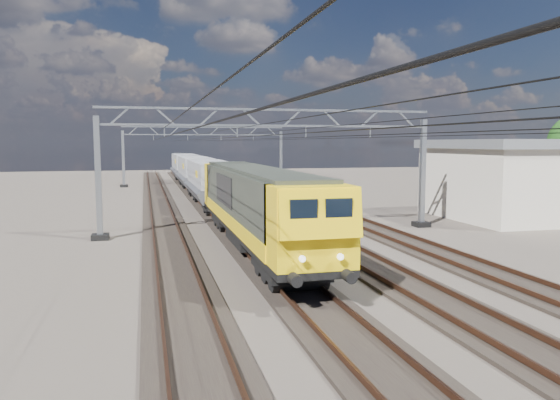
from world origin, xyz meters
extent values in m
plane|color=#2C2721|center=(0.00, 0.00, 0.00)|extent=(160.00, 160.00, 0.00)
cube|color=black|center=(-6.00, 0.00, 0.06)|extent=(2.60, 140.00, 0.12)
cube|color=#503020|center=(-6.72, 0.00, 0.22)|extent=(0.08, 140.00, 0.16)
cube|color=#503020|center=(-5.28, 0.00, 0.22)|extent=(0.08, 140.00, 0.16)
cube|color=black|center=(-2.00, 0.00, 0.06)|extent=(2.60, 140.00, 0.12)
cube|color=#503020|center=(-2.72, 0.00, 0.22)|extent=(0.08, 140.00, 0.16)
cube|color=#503020|center=(-1.28, 0.00, 0.22)|extent=(0.08, 140.00, 0.16)
cube|color=black|center=(2.00, 0.00, 0.06)|extent=(2.60, 140.00, 0.12)
cube|color=#503020|center=(1.28, 0.00, 0.22)|extent=(0.08, 140.00, 0.16)
cube|color=#503020|center=(2.72, 0.00, 0.22)|extent=(0.08, 140.00, 0.16)
cube|color=black|center=(6.00, 0.00, 0.06)|extent=(2.60, 140.00, 0.12)
cube|color=#503020|center=(5.28, 0.00, 0.22)|extent=(0.08, 140.00, 0.16)
cube|color=#503020|center=(6.72, 0.00, 0.22)|extent=(0.08, 140.00, 0.16)
cube|color=#8E959B|center=(-9.50, 4.00, 3.30)|extent=(0.30, 0.30, 6.60)
cube|color=#8E959B|center=(9.50, 4.00, 3.30)|extent=(0.30, 0.30, 6.60)
cube|color=black|center=(-9.50, 4.00, 0.15)|extent=(0.90, 0.90, 0.30)
cube|color=black|center=(9.50, 4.00, 0.15)|extent=(0.90, 0.90, 0.30)
cube|color=#8E959B|center=(0.00, 4.00, 7.05)|extent=(19.30, 0.18, 0.12)
cube|color=#8E959B|center=(0.00, 4.00, 6.15)|extent=(19.30, 0.18, 0.12)
cube|color=#8E959B|center=(-8.31, 4.00, 6.60)|extent=(1.03, 0.10, 0.94)
cube|color=#8E959B|center=(-5.94, 4.00, 6.60)|extent=(1.03, 0.10, 0.94)
cube|color=#8E959B|center=(-3.56, 4.00, 6.60)|extent=(1.03, 0.10, 0.94)
cube|color=#8E959B|center=(-1.19, 4.00, 6.60)|extent=(1.03, 0.10, 0.94)
cube|color=#8E959B|center=(1.19, 4.00, 6.60)|extent=(1.03, 0.10, 0.94)
cube|color=#8E959B|center=(3.56, 4.00, 6.60)|extent=(1.03, 0.10, 0.94)
cube|color=#8E959B|center=(5.94, 4.00, 6.60)|extent=(1.03, 0.10, 0.94)
cube|color=#8E959B|center=(8.31, 4.00, 6.60)|extent=(1.03, 0.10, 0.94)
cube|color=#8E959B|center=(-6.00, 4.00, 5.82)|extent=(0.06, 0.06, 0.65)
cube|color=#8E959B|center=(-2.00, 4.00, 5.82)|extent=(0.06, 0.06, 0.65)
cube|color=#8E959B|center=(2.00, 4.00, 5.82)|extent=(0.06, 0.06, 0.65)
cube|color=#8E959B|center=(6.00, 4.00, 5.82)|extent=(0.06, 0.06, 0.65)
cube|color=#8E959B|center=(-9.50, 40.00, 3.30)|extent=(0.30, 0.30, 6.60)
cube|color=#8E959B|center=(9.50, 40.00, 3.30)|extent=(0.30, 0.30, 6.60)
cube|color=black|center=(-9.50, 40.00, 0.15)|extent=(0.90, 0.90, 0.30)
cube|color=black|center=(9.50, 40.00, 0.15)|extent=(0.90, 0.90, 0.30)
cube|color=#8E959B|center=(0.00, 40.00, 7.05)|extent=(19.30, 0.18, 0.12)
cube|color=#8E959B|center=(0.00, 40.00, 6.15)|extent=(19.30, 0.18, 0.12)
cube|color=#8E959B|center=(-8.31, 40.00, 6.60)|extent=(1.03, 0.10, 0.94)
cube|color=#8E959B|center=(-5.94, 40.00, 6.60)|extent=(1.03, 0.10, 0.94)
cube|color=#8E959B|center=(-3.56, 40.00, 6.60)|extent=(1.03, 0.10, 0.94)
cube|color=#8E959B|center=(-1.19, 40.00, 6.60)|extent=(1.03, 0.10, 0.94)
cube|color=#8E959B|center=(1.19, 40.00, 6.60)|extent=(1.03, 0.10, 0.94)
cube|color=#8E959B|center=(3.56, 40.00, 6.60)|extent=(1.03, 0.10, 0.94)
cube|color=#8E959B|center=(5.94, 40.00, 6.60)|extent=(1.03, 0.10, 0.94)
cube|color=#8E959B|center=(8.31, 40.00, 6.60)|extent=(1.03, 0.10, 0.94)
cube|color=#8E959B|center=(-6.00, 40.00, 5.82)|extent=(0.06, 0.06, 0.65)
cube|color=#8E959B|center=(-2.00, 40.00, 5.82)|extent=(0.06, 0.06, 0.65)
cube|color=#8E959B|center=(2.00, 40.00, 5.82)|extent=(0.06, 0.06, 0.65)
cube|color=#8E959B|center=(6.00, 40.00, 5.82)|extent=(0.06, 0.06, 0.65)
cylinder|color=black|center=(-6.00, 8.00, 5.50)|extent=(0.03, 140.00, 0.03)
cylinder|color=black|center=(-6.00, 8.00, 6.00)|extent=(0.03, 140.00, 0.03)
cylinder|color=black|center=(-2.00, 8.00, 5.50)|extent=(0.03, 140.00, 0.03)
cylinder|color=black|center=(-2.00, 8.00, 6.00)|extent=(0.03, 140.00, 0.03)
cylinder|color=black|center=(2.00, 8.00, 5.50)|extent=(0.03, 140.00, 0.03)
cylinder|color=black|center=(2.00, 8.00, 6.00)|extent=(0.03, 140.00, 0.03)
cylinder|color=black|center=(6.00, 8.00, 5.50)|extent=(0.03, 140.00, 0.03)
cylinder|color=black|center=(6.00, 8.00, 6.00)|extent=(0.03, 140.00, 0.03)
cube|color=black|center=(-2.00, -7.41, 0.75)|extent=(2.20, 3.60, 0.60)
cube|color=black|center=(-2.00, 5.59, 0.75)|extent=(2.20, 3.60, 0.60)
cube|color=black|center=(-2.00, -0.91, 1.13)|extent=(2.65, 20.00, 0.25)
cube|color=black|center=(-2.00, -0.91, 0.75)|extent=(2.20, 4.50, 0.75)
cube|color=#2C3028|center=(-2.00, -0.91, 2.55)|extent=(2.65, 17.00, 2.60)
cube|color=yellow|center=(-3.34, -0.91, 1.55)|extent=(0.04, 17.00, 0.60)
cube|color=yellow|center=(-0.66, -0.91, 1.55)|extent=(0.04, 17.00, 0.60)
cube|color=black|center=(-3.35, 0.09, 2.90)|extent=(0.05, 5.00, 1.40)
cube|color=black|center=(-0.65, 0.09, 2.90)|extent=(0.05, 5.00, 1.40)
cube|color=#2C3028|center=(-2.00, -0.91, 3.92)|extent=(2.25, 18.00, 0.15)
cube|color=yellow|center=(-2.00, -10.01, 2.55)|extent=(2.65, 1.80, 2.60)
cube|color=yellow|center=(-2.00, -10.96, 3.05)|extent=(2.60, 0.46, 1.52)
cube|color=black|center=(-2.55, -11.06, 3.15)|extent=(0.85, 0.08, 0.75)
cube|color=black|center=(-1.45, -11.06, 3.15)|extent=(0.85, 0.08, 0.75)
cylinder|color=black|center=(-2.85, -11.21, 1.15)|extent=(0.36, 0.50, 0.36)
cylinder|color=black|center=(-1.15, -11.21, 1.15)|extent=(0.36, 0.50, 0.36)
cylinder|color=white|center=(-2.60, -11.11, 1.75)|extent=(0.20, 0.08, 0.20)
cylinder|color=white|center=(-1.40, -11.11, 1.75)|extent=(0.20, 0.08, 0.20)
cube|color=yellow|center=(-2.00, 8.19, 2.55)|extent=(2.65, 1.80, 2.60)
cube|color=yellow|center=(-2.00, 9.14, 3.05)|extent=(2.60, 0.46, 1.52)
cube|color=black|center=(-2.55, 9.24, 3.15)|extent=(0.85, 0.08, 0.75)
cube|color=black|center=(-1.45, 9.24, 3.15)|extent=(0.85, 0.08, 0.75)
cylinder|color=black|center=(-2.85, 9.39, 1.15)|extent=(0.36, 0.50, 0.36)
cylinder|color=black|center=(-1.15, 9.39, 1.15)|extent=(0.36, 0.50, 0.36)
cylinder|color=white|center=(-2.60, 9.29, 1.75)|extent=(0.20, 0.08, 0.20)
cylinder|color=white|center=(-1.40, 9.29, 1.75)|extent=(0.20, 0.08, 0.20)
cube|color=black|center=(-2.00, 12.29, 0.72)|extent=(2.20, 2.60, 0.55)
cube|color=black|center=(-2.00, 21.29, 0.72)|extent=(2.20, 2.60, 0.55)
cube|color=black|center=(-2.00, 16.79, 1.08)|extent=(2.40, 13.00, 0.20)
cube|color=gray|center=(-2.00, 16.79, 2.80)|extent=(2.80, 12.00, 1.80)
cube|color=#4C4E54|center=(-2.95, 16.79, 1.55)|extent=(1.48, 12.00, 1.36)
cube|color=#4C4E54|center=(-1.05, 16.79, 1.55)|extent=(1.48, 12.00, 1.36)
cube|color=yellow|center=(-3.42, 13.79, 2.90)|extent=(0.04, 1.20, 0.50)
cube|color=black|center=(-2.00, 26.49, 0.72)|extent=(2.20, 2.60, 0.55)
cube|color=black|center=(-2.00, 35.49, 0.72)|extent=(2.20, 2.60, 0.55)
cube|color=black|center=(-2.00, 30.99, 1.08)|extent=(2.40, 13.00, 0.20)
cube|color=gray|center=(-2.00, 30.99, 2.80)|extent=(2.80, 12.00, 1.80)
cube|color=#4C4E54|center=(-2.95, 30.99, 1.55)|extent=(1.48, 12.00, 1.36)
cube|color=#4C4E54|center=(-1.05, 30.99, 1.55)|extent=(1.48, 12.00, 1.36)
cube|color=yellow|center=(-3.42, 27.99, 2.90)|extent=(0.04, 1.20, 0.50)
cube|color=black|center=(-2.00, 40.69, 0.72)|extent=(2.20, 2.60, 0.55)
cube|color=black|center=(-2.00, 49.69, 0.72)|extent=(2.20, 2.60, 0.55)
cube|color=black|center=(-2.00, 45.19, 1.08)|extent=(2.40, 13.00, 0.20)
cube|color=gray|center=(-2.00, 45.19, 2.80)|extent=(2.80, 12.00, 1.80)
cube|color=#4C4E54|center=(-2.95, 45.19, 1.55)|extent=(1.48, 12.00, 1.36)
cube|color=#4C4E54|center=(-1.05, 45.19, 1.55)|extent=(1.48, 12.00, 1.36)
cube|color=yellow|center=(-3.42, 42.19, 2.90)|extent=(0.04, 1.20, 0.50)
camera|label=1|loc=(-7.07, -26.40, 5.18)|focal=35.00mm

